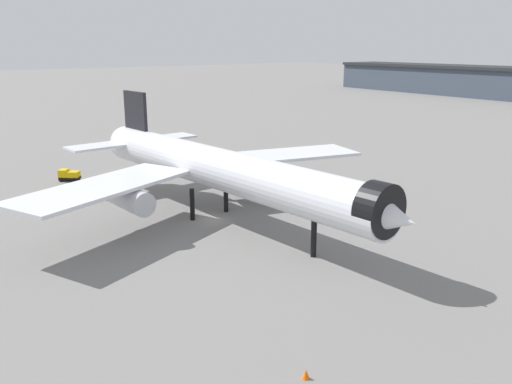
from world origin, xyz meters
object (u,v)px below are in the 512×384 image
(traffic_cone_near_nose, at_px, (306,374))
(baggage_tug_wing, at_px, (69,175))
(airliner_near_gate, at_px, (218,169))
(service_truck_front, at_px, (195,155))

(traffic_cone_near_nose, bearing_deg, baggage_tug_wing, 172.58)
(baggage_tug_wing, height_order, traffic_cone_near_nose, baggage_tug_wing)
(airliner_near_gate, distance_m, baggage_tug_wing, 32.93)
(airliner_near_gate, xyz_separation_m, service_truck_front, (-29.72, 15.81, -4.86))
(airliner_near_gate, height_order, baggage_tug_wing, airliner_near_gate)
(service_truck_front, distance_m, baggage_tug_wing, 22.96)
(airliner_near_gate, bearing_deg, service_truck_front, 150.82)
(airliner_near_gate, xyz_separation_m, baggage_tug_wing, (-31.70, -7.06, -5.47))
(airliner_near_gate, xyz_separation_m, traffic_cone_near_nose, (30.79, -15.19, -6.11))
(service_truck_front, relative_size, traffic_cone_near_nose, 8.78)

